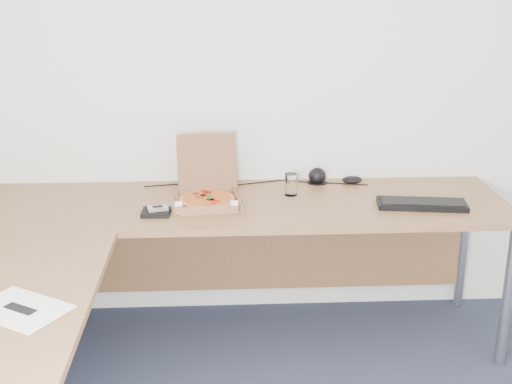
{
  "coord_description": "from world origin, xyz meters",
  "views": [
    {
      "loc": [
        -0.6,
        -1.63,
        1.8
      ],
      "look_at": [
        -0.45,
        1.28,
        0.82
      ],
      "focal_mm": 47.61,
      "sensor_mm": 36.0,
      "label": 1
    }
  ],
  "objects": [
    {
      "name": "keyboard",
      "position": [
        0.32,
        1.29,
        0.74
      ],
      "size": [
        0.42,
        0.2,
        0.03
      ],
      "primitive_type": "cube",
      "rotation": [
        0.0,
        0.0,
        -0.14
      ],
      "color": "black",
      "rests_on": "desk"
    },
    {
      "name": "desk",
      "position": [
        -0.82,
        0.97,
        0.7
      ],
      "size": [
        2.5,
        2.2,
        0.73
      ],
      "color": "#8D5F3B",
      "rests_on": "ground"
    },
    {
      "name": "wallet",
      "position": [
        -0.9,
        1.25,
        0.74
      ],
      "size": [
        0.13,
        0.11,
        0.02
      ],
      "primitive_type": "cube",
      "rotation": [
        0.0,
        0.0,
        -0.05
      ],
      "color": "black",
      "rests_on": "desk"
    },
    {
      "name": "room_shell",
      "position": [
        0.0,
        0.0,
        1.25
      ],
      "size": [
        3.5,
        3.5,
        2.5
      ],
      "primitive_type": null,
      "color": "white",
      "rests_on": "ground"
    },
    {
      "name": "cable_bundle",
      "position": [
        -0.45,
        1.68,
        0.73
      ],
      "size": [
        0.55,
        0.11,
        0.01
      ],
      "primitive_type": null,
      "rotation": [
        0.0,
        0.0,
        0.14
      ],
      "color": "black",
      "rests_on": "desk"
    },
    {
      "name": "phone",
      "position": [
        -0.89,
        1.25,
        0.76
      ],
      "size": [
        0.1,
        0.07,
        0.02
      ],
      "primitive_type": "cube",
      "rotation": [
        0.0,
        0.0,
        0.27
      ],
      "color": "#B2B5BA",
      "rests_on": "wallet"
    },
    {
      "name": "paper_sheet",
      "position": [
        -1.27,
        0.38,
        0.73
      ],
      "size": [
        0.37,
        0.34,
        0.0
      ],
      "primitive_type": "cube",
      "rotation": [
        0.0,
        0.0,
        -0.56
      ],
      "color": "white",
      "rests_on": "desk"
    },
    {
      "name": "drinking_glass",
      "position": [
        -0.27,
        1.49,
        0.78
      ],
      "size": [
        0.06,
        0.06,
        0.11
      ],
      "primitive_type": "cylinder",
      "color": "silver",
      "rests_on": "desk"
    },
    {
      "name": "pizza_box",
      "position": [
        -0.67,
        1.4,
        0.77
      ],
      "size": [
        0.29,
        0.34,
        0.3
      ],
      "rotation": [
        0.0,
        0.0,
        0.13
      ],
      "color": "#8C5F3D",
      "rests_on": "desk"
    },
    {
      "name": "mouse",
      "position": [
        0.06,
        1.66,
        0.75
      ],
      "size": [
        0.11,
        0.07,
        0.04
      ],
      "primitive_type": "ellipsoid",
      "rotation": [
        0.0,
        0.0,
        -0.03
      ],
      "color": "black",
      "rests_on": "desk"
    },
    {
      "name": "dome_speaker",
      "position": [
        -0.11,
        1.68,
        0.77
      ],
      "size": [
        0.1,
        0.1,
        0.09
      ],
      "primitive_type": "ellipsoid",
      "color": "black",
      "rests_on": "desk"
    }
  ]
}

